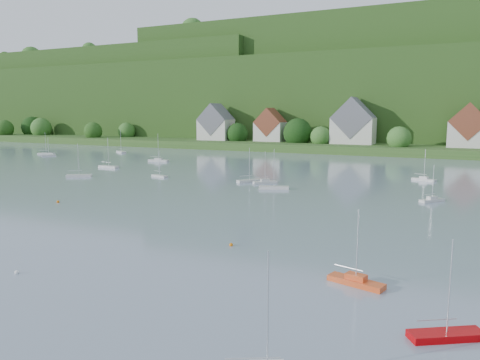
% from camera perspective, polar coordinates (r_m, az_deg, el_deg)
% --- Properties ---
extents(far_shore_strip, '(600.00, 60.00, 3.00)m').
position_cam_1_polar(far_shore_strip, '(198.02, 13.07, 4.24)').
color(far_shore_strip, '#2F5620').
rests_on(far_shore_strip, ground).
extents(forested_ridge, '(620.00, 181.22, 69.89)m').
position_cam_1_polar(forested_ridge, '(265.03, 16.51, 9.74)').
color(forested_ridge, '#1D3C13').
rests_on(forested_ridge, ground).
extents(village_building_0, '(14.00, 10.40, 16.00)m').
position_cam_1_polar(village_building_0, '(204.47, -3.01, 6.81)').
color(village_building_0, silver).
rests_on(village_building_0, far_shore_strip).
extents(village_building_1, '(12.00, 9.36, 14.00)m').
position_cam_1_polar(village_building_1, '(195.80, 3.78, 6.51)').
color(village_building_1, silver).
rests_on(village_building_1, far_shore_strip).
extents(village_building_2, '(16.00, 11.44, 18.00)m').
position_cam_1_polar(village_building_2, '(184.85, 13.88, 6.65)').
color(village_building_2, silver).
rests_on(village_building_2, far_shore_strip).
extents(village_building_3, '(13.00, 10.40, 15.50)m').
position_cam_1_polar(village_building_3, '(179.25, 26.43, 5.71)').
color(village_building_3, silver).
rests_on(village_building_3, far_shore_strip).
extents(near_sailboat_5, '(5.25, 2.72, 6.83)m').
position_cam_1_polar(near_sailboat_5, '(42.76, 14.20, -12.00)').
color(near_sailboat_5, '#DF4E1F').
rests_on(near_sailboat_5, ground).
extents(near_sailboat_7, '(5.11, 3.92, 6.91)m').
position_cam_1_polar(near_sailboat_7, '(35.43, 24.24, -17.06)').
color(near_sailboat_7, '#AD0004').
rests_on(near_sailboat_7, ground).
extents(mooring_buoy_1, '(0.43, 0.43, 0.43)m').
position_cam_1_polar(mooring_buoy_1, '(49.10, -25.95, -10.40)').
color(mooring_buoy_1, white).
rests_on(mooring_buoy_1, ground).
extents(mooring_buoy_2, '(0.44, 0.44, 0.44)m').
position_cam_1_polar(mooring_buoy_2, '(53.01, -1.11, -8.17)').
color(mooring_buoy_2, orange).
rests_on(mooring_buoy_2, ground).
extents(mooring_buoy_3, '(0.49, 0.49, 0.49)m').
position_cam_1_polar(mooring_buoy_3, '(83.59, -21.65, -2.62)').
color(mooring_buoy_3, orange).
rests_on(mooring_buoy_3, ground).
extents(far_sailboat_cluster, '(199.11, 61.54, 8.71)m').
position_cam_1_polar(far_sailboat_cluster, '(115.53, 9.51, 0.95)').
color(far_sailboat_cluster, silver).
rests_on(far_sailboat_cluster, ground).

